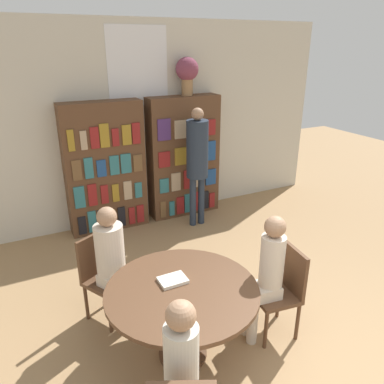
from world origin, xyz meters
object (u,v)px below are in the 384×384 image
at_px(chair_left_side, 103,272).
at_px(seated_reader_back, 182,368).
at_px(seated_reader_right, 266,272).
at_px(reading_table, 182,299).
at_px(seated_reader_left, 113,259).
at_px(flower_vase, 187,72).
at_px(bookshelf_right, 184,157).
at_px(librarian_standing, 197,155).
at_px(chair_far_side, 282,287).
at_px(bookshelf_left, 105,168).

xyz_separation_m(chair_left_side, seated_reader_back, (0.13, -1.61, 0.20)).
xyz_separation_m(seated_reader_right, seated_reader_back, (-1.15, -0.63, -0.00)).
xyz_separation_m(reading_table, seated_reader_left, (-0.39, 0.72, 0.11)).
height_order(flower_vase, seated_reader_back, flower_vase).
bearing_deg(seated_reader_back, bookshelf_right, 89.76).
xyz_separation_m(seated_reader_left, seated_reader_back, (0.04, -1.45, -0.02)).
bearing_deg(librarian_standing, seated_reader_back, -119.06).
bearing_deg(seated_reader_back, chair_far_side, 49.71).
distance_m(seated_reader_left, librarian_standing, 2.40).
height_order(chair_far_side, seated_reader_back, seated_reader_back).
bearing_deg(seated_reader_left, chair_far_side, 119.85).
bearing_deg(chair_far_side, seated_reader_left, 65.85).
height_order(flower_vase, seated_reader_right, flower_vase).
bearing_deg(chair_far_side, bookshelf_left, 24.32).
relative_size(bookshelf_left, seated_reader_left, 1.53).
bearing_deg(seated_reader_back, flower_vase, 88.88).
bearing_deg(bookshelf_right, seated_reader_back, -115.73).
distance_m(chair_far_side, seated_reader_back, 1.48).
xyz_separation_m(chair_far_side, seated_reader_right, (-0.18, 0.02, 0.21)).
xyz_separation_m(bookshelf_left, chair_far_side, (0.89, -2.96, -0.45)).
bearing_deg(bookshelf_left, seated_reader_back, -97.10).
xyz_separation_m(chair_far_side, seated_reader_back, (-1.34, -0.60, 0.20)).
bearing_deg(librarian_standing, seated_reader_right, -102.66).
bearing_deg(chair_far_side, reading_table, 90.00).
distance_m(reading_table, seated_reader_left, 0.83).
xyz_separation_m(chair_left_side, librarian_standing, (1.83, 1.45, 0.62)).
distance_m(chair_left_side, chair_far_side, 1.78).
bearing_deg(reading_table, bookshelf_right, 64.21).
bearing_deg(seated_reader_back, chair_left_side, 120.01).
height_order(reading_table, librarian_standing, librarian_standing).
bearing_deg(librarian_standing, bookshelf_left, 158.23).
height_order(reading_table, seated_reader_back, seated_reader_back).
relative_size(chair_far_side, seated_reader_right, 0.71).
bearing_deg(bookshelf_right, bookshelf_left, -180.00).
distance_m(flower_vase, reading_table, 3.58).
height_order(bookshelf_left, reading_table, bookshelf_left).
xyz_separation_m(chair_far_side, seated_reader_left, (-1.38, 0.85, 0.22)).
height_order(flower_vase, reading_table, flower_vase).
height_order(flower_vase, librarian_standing, flower_vase).
bearing_deg(bookshelf_left, flower_vase, 0.21).
height_order(chair_far_side, seated_reader_left, seated_reader_left).
relative_size(chair_left_side, seated_reader_back, 0.71).
xyz_separation_m(chair_left_side, seated_reader_right, (1.28, -0.98, 0.21)).
height_order(bookshelf_right, reading_table, bookshelf_right).
distance_m(reading_table, librarian_standing, 2.74).
relative_size(seated_reader_left, seated_reader_right, 1.00).
xyz_separation_m(reading_table, chair_left_side, (-0.48, 0.88, -0.11)).
bearing_deg(chair_left_side, bookshelf_right, -161.87).
relative_size(bookshelf_left, flower_vase, 3.46).
height_order(seated_reader_left, seated_reader_back, same).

